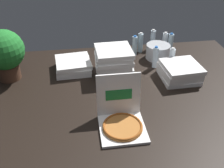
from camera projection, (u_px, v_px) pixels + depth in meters
name	position (u px, v px, depth m)	size (l,w,h in m)	color
ground_plane	(113.00, 103.00, 2.41)	(3.20, 2.40, 0.02)	black
open_pizza_box	(121.00, 118.00, 2.11)	(0.37, 0.43, 0.39)	white
pizza_stack_right_mid	(73.00, 65.00, 2.86)	(0.40, 0.40, 0.13)	white
pizza_stack_left_mid	(114.00, 62.00, 2.76)	(0.41, 0.39, 0.29)	white
pizza_stack_center_far	(180.00, 72.00, 2.71)	(0.41, 0.40, 0.17)	white
ice_bucket	(158.00, 52.00, 3.10)	(0.28, 0.28, 0.17)	#B7BABF
water_bottle_0	(165.00, 42.00, 3.24)	(0.06, 0.06, 0.25)	white
water_bottle_1	(140.00, 43.00, 3.22)	(0.06, 0.06, 0.25)	silver
water_bottle_2	(153.00, 39.00, 3.31)	(0.06, 0.06, 0.25)	silver
water_bottle_3	(135.00, 46.00, 3.14)	(0.06, 0.06, 0.25)	silver
water_bottle_4	(170.00, 43.00, 3.21)	(0.06, 0.06, 0.25)	silver
water_bottle_5	(172.00, 59.00, 2.87)	(0.06, 0.06, 0.25)	white
water_bottle_6	(155.00, 57.00, 2.90)	(0.06, 0.06, 0.25)	silver
potted_plant	(4.00, 52.00, 2.59)	(0.41, 0.41, 0.53)	#513323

